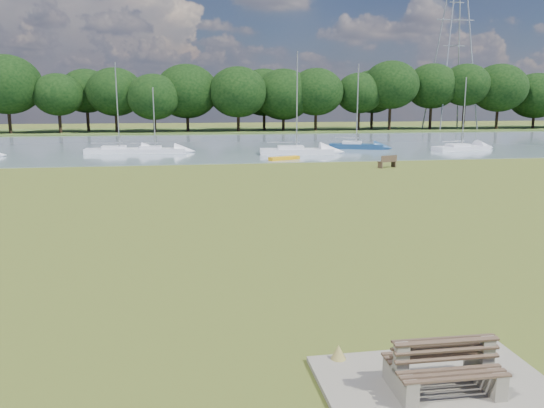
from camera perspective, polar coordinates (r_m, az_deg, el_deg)
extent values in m
plane|color=brown|center=(23.02, 1.76, -1.92)|extent=(220.00, 220.00, 0.00)
cube|color=gray|center=(64.36, -5.63, 6.34)|extent=(220.00, 40.00, 0.10)
cube|color=#4C6626|center=(94.25, -6.93, 7.77)|extent=(220.00, 20.00, 0.40)
cube|color=gray|center=(10.46, 17.81, -18.66)|extent=(4.20, 3.20, 0.10)
cube|color=gray|center=(10.03, 13.61, -17.96)|extent=(0.26, 1.12, 0.47)
cube|color=gray|center=(9.83, 13.73, -15.78)|extent=(0.24, 0.20, 0.58)
cube|color=gray|center=(10.68, 21.91, -16.57)|extent=(0.26, 1.12, 0.47)
cube|color=gray|center=(10.50, 22.08, -14.50)|extent=(0.24, 0.20, 0.58)
cube|color=brown|center=(9.94, 18.92, -16.93)|extent=(1.92, 0.46, 0.04)
cube|color=brown|center=(10.01, 18.32, -14.65)|extent=(1.92, 0.18, 0.47)
cube|color=brown|center=(10.50, 17.12, -15.26)|extent=(1.92, 0.46, 0.04)
cube|color=brown|center=(10.15, 17.88, -14.26)|extent=(1.92, 0.18, 0.47)
cube|color=brown|center=(42.39, 11.56, 4.12)|extent=(0.24, 0.48, 0.49)
cube|color=brown|center=(43.30, 12.95, 4.21)|extent=(0.24, 0.48, 0.49)
cube|color=brown|center=(42.81, 12.28, 4.49)|extent=(1.67, 1.00, 0.05)
cube|color=brown|center=(42.63, 12.48, 4.80)|extent=(1.52, 0.60, 0.48)
cube|color=#EDA30E|center=(47.11, 1.32, 4.95)|extent=(2.99, 1.85, 0.30)
cylinder|color=#8E929D|center=(101.38, 18.43, 16.01)|extent=(0.24, 0.24, 29.58)
cylinder|color=#8E929D|center=(103.64, 20.85, 15.74)|extent=(0.24, 0.24, 29.58)
cylinder|color=#8E929D|center=(105.61, 17.18, 15.85)|extent=(0.24, 0.24, 29.58)
cylinder|color=#8E929D|center=(107.79, 19.53, 15.61)|extent=(0.24, 0.24, 29.58)
cube|color=#8E929D|center=(105.09, 19.16, 18.21)|extent=(7.14, 0.15, 0.15)
cylinder|color=black|center=(93.62, -25.69, 8.06)|extent=(0.54, 0.54, 3.84)
ellipsoid|color=black|center=(93.58, -25.93, 10.92)|extent=(9.80, 9.80, 8.33)
cylinder|color=black|center=(91.95, -21.46, 8.44)|extent=(0.54, 0.54, 4.16)
ellipsoid|color=black|center=(91.93, -21.69, 11.60)|extent=(7.62, 7.62, 6.48)
cylinder|color=black|center=(90.79, -17.10, 8.79)|extent=(0.54, 0.54, 4.47)
ellipsoid|color=black|center=(90.79, -17.29, 12.23)|extent=(8.71, 8.71, 7.41)
cylinder|color=black|center=(90.18, -12.62, 8.69)|extent=(0.54, 0.54, 3.53)
ellipsoid|color=black|center=(90.13, -12.73, 11.43)|extent=(9.80, 9.80, 8.33)
cylinder|color=black|center=(90.09, -8.12, 8.94)|extent=(0.54, 0.54, 3.84)
ellipsoid|color=black|center=(90.05, -8.20, 11.93)|extent=(7.62, 7.62, 6.48)
cylinder|color=black|center=(90.54, -3.64, 9.14)|extent=(0.54, 0.54, 4.16)
ellipsoid|color=black|center=(90.52, -3.67, 12.35)|extent=(8.71, 8.71, 7.41)
cylinder|color=black|center=(91.53, 0.78, 9.28)|extent=(0.54, 0.54, 4.47)
ellipsoid|color=black|center=(91.53, 0.79, 12.70)|extent=(9.80, 9.80, 8.33)
cylinder|color=black|center=(93.06, 5.08, 8.97)|extent=(0.54, 0.54, 3.53)
ellipsoid|color=black|center=(93.01, 5.12, 11.63)|extent=(7.62, 7.62, 6.48)
cylinder|color=black|center=(95.06, 9.22, 9.01)|extent=(0.54, 0.54, 3.84)
ellipsoid|color=black|center=(95.02, 9.31, 11.84)|extent=(8.71, 8.71, 7.41)
cylinder|color=black|center=(97.52, 13.17, 9.01)|extent=(0.54, 0.54, 4.16)
ellipsoid|color=black|center=(97.50, 13.30, 11.99)|extent=(9.80, 9.80, 8.33)
cylinder|color=black|center=(100.41, 16.91, 8.96)|extent=(0.54, 0.54, 4.47)
ellipsoid|color=black|center=(100.41, 17.08, 12.08)|extent=(7.62, 7.62, 6.48)
cylinder|color=black|center=(103.71, 20.40, 8.54)|extent=(0.54, 0.54, 3.53)
ellipsoid|color=black|center=(103.67, 20.56, 10.92)|extent=(8.71, 8.71, 7.41)
cylinder|color=black|center=(107.35, 23.68, 8.45)|extent=(0.54, 0.54, 3.84)
ellipsoid|color=black|center=(107.32, 23.88, 10.95)|extent=(9.80, 9.80, 8.33)
cylinder|color=black|center=(111.31, 26.74, 8.34)|extent=(0.54, 0.54, 4.16)
ellipsoid|color=black|center=(111.29, 26.97, 10.95)|extent=(7.62, 7.62, 6.48)
cube|color=silver|center=(60.03, 19.73, 5.77)|extent=(6.75, 3.20, 0.62)
cube|color=silver|center=(59.65, 19.38, 6.12)|extent=(2.54, 1.90, 0.40)
cylinder|color=#A5A8AD|center=(59.85, 19.96, 9.29)|extent=(0.11, 0.11, 7.12)
cube|color=silver|center=(55.61, -16.07, 5.64)|extent=(6.73, 1.93, 0.65)
cube|color=silver|center=(55.64, -16.64, 6.02)|extent=(2.36, 1.49, 0.42)
cylinder|color=#A5A8AD|center=(55.40, -16.31, 10.10)|extent=(0.11, 0.11, 8.39)
cube|color=navy|center=(58.83, 9.05, 6.25)|extent=(5.96, 3.77, 0.76)
cube|color=silver|center=(58.83, 8.61, 6.71)|extent=(2.36, 1.97, 0.49)
cylinder|color=#A5A8AD|center=(58.64, 9.18, 10.54)|extent=(0.13, 0.13, 8.48)
cube|color=silver|center=(54.95, -12.44, 5.73)|extent=(6.12, 2.22, 0.63)
cube|color=silver|center=(54.99, -12.95, 6.11)|extent=(2.21, 1.50, 0.40)
cylinder|color=#A5A8AD|center=(54.77, -12.58, 9.00)|extent=(0.11, 0.11, 6.00)
cube|color=silver|center=(52.46, 2.65, 5.80)|extent=(7.35, 2.81, 0.74)
cube|color=silver|center=(52.37, 2.03, 6.29)|extent=(2.67, 1.85, 0.47)
cylinder|color=#A5A8AD|center=(52.25, 2.70, 11.03)|extent=(0.13, 0.13, 9.25)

